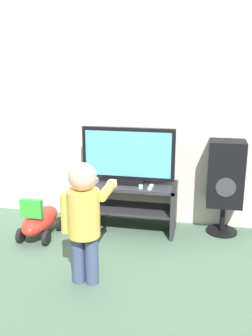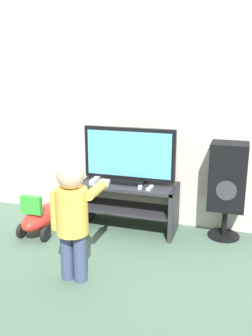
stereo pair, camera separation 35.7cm
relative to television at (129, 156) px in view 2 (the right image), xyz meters
name	(u,v)px [view 2 (the right image)]	position (x,y,z in m)	size (l,w,h in m)	color
ground_plane	(122,237)	(0.00, -0.23, -0.75)	(16.00, 16.00, 0.00)	#4C6B56
wall_back	(137,97)	(0.00, 0.27, 0.55)	(10.00, 0.06, 2.60)	silver
tv_stand	(129,199)	(0.00, -0.02, -0.44)	(0.96, 0.42, 0.48)	#2D2D33
television	(129,156)	(0.00, 0.00, 0.00)	(0.91, 0.20, 0.55)	black
game_console	(95,180)	(-0.33, -0.09, -0.25)	(0.05, 0.20, 0.04)	white
remote_primary	(150,188)	(0.24, -0.13, -0.26)	(0.04, 0.13, 0.03)	white
remote_secondary	(140,186)	(0.15, -0.11, -0.26)	(0.05, 0.13, 0.03)	white
child	(73,212)	(-0.12, -1.04, -0.20)	(0.36, 0.52, 0.95)	#3F4C72
speaker_tower	(228,179)	(0.94, 0.08, -0.17)	(0.34, 0.30, 0.93)	black
ride_on_toy	(41,217)	(-0.79, -0.37, -0.59)	(0.30, 0.60, 0.44)	red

